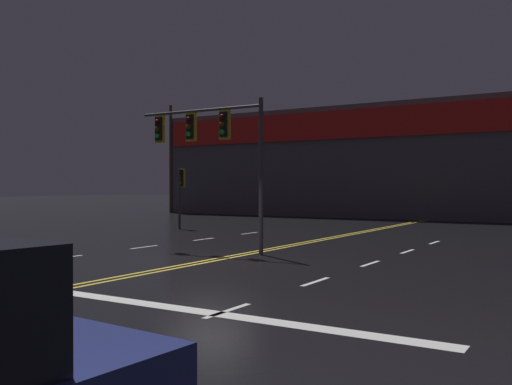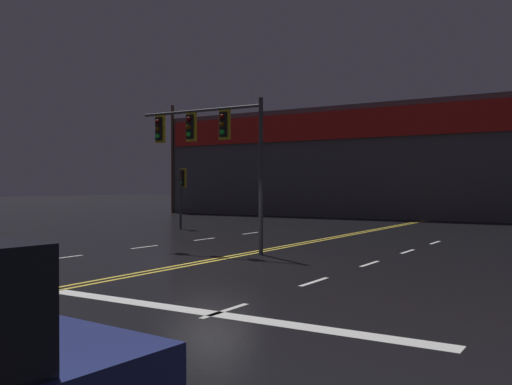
% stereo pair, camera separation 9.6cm
% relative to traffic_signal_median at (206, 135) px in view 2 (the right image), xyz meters
% --- Properties ---
extents(ground_plane, '(200.00, 200.00, 0.00)m').
position_rel_traffic_signal_median_xyz_m(ground_plane, '(1.68, -2.02, -3.96)').
color(ground_plane, black).
extents(road_markings, '(12.73, 60.00, 0.01)m').
position_rel_traffic_signal_median_xyz_m(road_markings, '(2.39, -2.97, -3.96)').
color(road_markings, gold).
rests_on(road_markings, ground).
extents(traffic_signal_median, '(5.03, 0.36, 5.06)m').
position_rel_traffic_signal_median_xyz_m(traffic_signal_median, '(0.00, 0.00, 0.00)').
color(traffic_signal_median, '#38383D').
rests_on(traffic_signal_median, ground).
extents(traffic_signal_corner_northwest, '(0.42, 0.36, 3.14)m').
position_rel_traffic_signal_median_xyz_m(traffic_signal_corner_northwest, '(-7.13, 7.47, -1.66)').
color(traffic_signal_corner_northwest, '#38383D').
rests_on(traffic_signal_corner_northwest, ground).
extents(building_backdrop, '(42.37, 10.23, 7.92)m').
position_rel_traffic_signal_median_xyz_m(building_backdrop, '(1.68, 26.43, 0.01)').
color(building_backdrop, '#4C4C51').
rests_on(building_backdrop, ground).
extents(utility_pole_row, '(46.49, 0.26, 11.82)m').
position_rel_traffic_signal_median_xyz_m(utility_pole_row, '(5.50, 21.42, 1.54)').
color(utility_pole_row, '#4C3828').
rests_on(utility_pole_row, ground).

